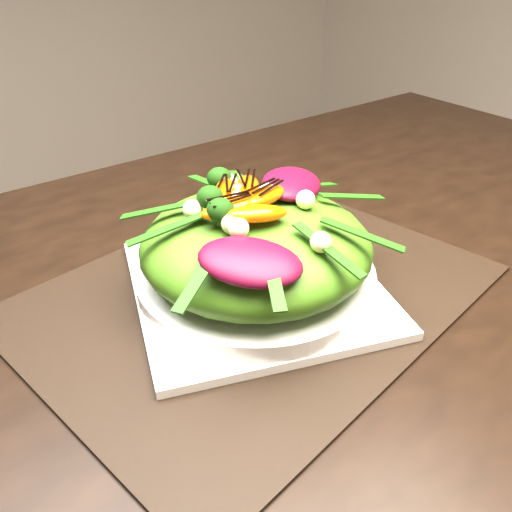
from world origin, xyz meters
TOP-DOWN VIEW (x-y plane):
  - dining_table at (0.00, 0.00)m, footprint 1.60×0.90m
  - placemat at (0.04, 0.03)m, footprint 0.51×0.42m
  - plate_base at (0.04, 0.03)m, footprint 0.31×0.31m
  - salad_bowl at (0.04, 0.03)m, footprint 0.29×0.29m
  - lettuce_mound at (0.04, 0.03)m, footprint 0.27×0.27m
  - radicchio_leaf at (0.10, 0.05)m, footprint 0.11×0.09m
  - orange_segment at (0.03, 0.04)m, footprint 0.06×0.04m
  - broccoli_floret at (-0.03, 0.05)m, footprint 0.05×0.05m
  - macadamia_nut at (0.06, -0.02)m, footprint 0.02×0.02m
  - balsamic_drizzle at (0.03, 0.04)m, footprint 0.04×0.02m

SIDE VIEW (x-z plane):
  - dining_table at x=0.00m, z-range 0.35..1.10m
  - placemat at x=0.04m, z-range 0.75..0.75m
  - plate_base at x=0.04m, z-range 0.75..0.76m
  - salad_bowl at x=0.04m, z-range 0.76..0.78m
  - lettuce_mound at x=0.04m, z-range 0.77..0.85m
  - radicchio_leaf at x=0.10m, z-range 0.84..0.86m
  - macadamia_nut at x=0.06m, z-range 0.84..0.86m
  - orange_segment at x=0.03m, z-range 0.85..0.86m
  - broccoli_floret at x=-0.03m, z-range 0.84..0.88m
  - balsamic_drizzle at x=0.03m, z-range 0.86..0.87m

